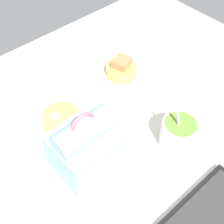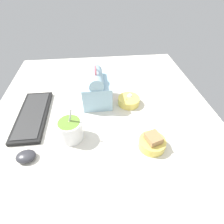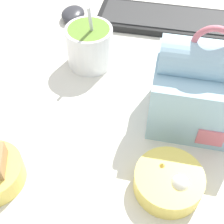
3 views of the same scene
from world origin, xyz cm
name	(u,v)px [view 3 (image 3 of 3)]	position (x,y,z in cm)	size (l,w,h in cm)	color
desk_surface	(113,120)	(0.00, 0.00, 1.00)	(140.00, 110.00, 2.00)	silver
keyboard	(164,20)	(6.64, 34.48, 3.02)	(34.83, 13.33, 2.10)	black
lunch_bag	(200,88)	(15.04, 3.01, 9.92)	(16.50, 14.56, 20.72)	#9EC6DB
soup_cup	(90,46)	(-8.36, 14.94, 6.78)	(10.17, 10.17, 15.24)	white
bento_bowl_snacks	(168,181)	(11.66, -13.15, 4.02)	(11.12, 11.12, 4.86)	#EFD65B
computer_mouse	(73,14)	(-17.33, 31.53, 3.49)	(6.06, 7.49, 2.98)	#333338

